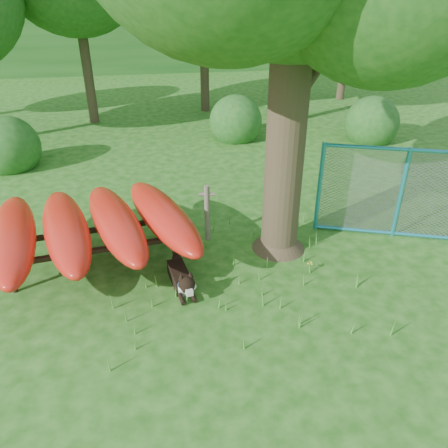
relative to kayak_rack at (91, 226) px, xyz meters
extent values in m
plane|color=#185010|center=(2.15, -1.78, -0.88)|extent=(80.00, 80.00, 0.00)
cylinder|color=#362B1D|center=(3.59, 0.02, 1.93)|extent=(0.92, 0.92, 5.61)
cone|color=#362B1D|center=(3.59, 0.02, -0.60)|extent=(1.37, 1.37, 0.56)
cylinder|color=#362B1D|center=(4.23, 0.25, 2.72)|extent=(1.36, 1.16, 1.20)
cylinder|color=#362B1D|center=(2.99, 0.05, 3.16)|extent=(1.33, 0.42, 1.15)
cylinder|color=brown|center=(2.22, 0.62, -0.26)|extent=(0.13, 0.13, 1.23)
cylinder|color=brown|center=(2.22, 0.62, 0.16)|extent=(0.34, 0.11, 0.07)
cylinder|color=black|center=(-1.37, -0.57, -0.60)|extent=(0.10, 0.10, 0.55)
cylinder|color=black|center=(1.47, -0.20, -0.60)|extent=(0.10, 0.10, 0.55)
cylinder|color=black|center=(-1.47, 0.20, -0.60)|extent=(0.10, 0.10, 0.55)
cylinder|color=black|center=(1.37, 0.57, -0.60)|extent=(0.10, 0.10, 0.55)
cube|color=black|center=(0.05, -0.38, -0.30)|extent=(3.29, 0.52, 0.09)
cube|color=black|center=(-0.05, 0.38, -0.30)|extent=(3.29, 0.52, 0.09)
ellipsoid|color=red|center=(-1.31, -0.17, 0.00)|extent=(1.41, 3.39, 0.53)
ellipsoid|color=red|center=(-0.44, -0.06, 0.00)|extent=(1.52, 3.39, 0.53)
ellipsoid|color=red|center=(0.44, 0.06, 0.00)|extent=(1.62, 3.39, 0.53)
ellipsoid|color=red|center=(1.31, 0.17, 0.00)|extent=(1.73, 3.38, 0.53)
cube|color=black|center=(1.50, -0.81, -0.74)|extent=(0.41, 0.82, 0.27)
cube|color=silver|center=(1.55, -1.14, -0.75)|extent=(0.27, 0.19, 0.25)
sphere|color=black|center=(1.58, -1.34, -0.54)|extent=(0.29, 0.29, 0.29)
cube|color=silver|center=(1.60, -1.47, -0.59)|extent=(0.13, 0.17, 0.10)
sphere|color=silver|center=(1.50, -1.38, -0.59)|extent=(0.13, 0.13, 0.13)
sphere|color=silver|center=(1.68, -1.35, -0.59)|extent=(0.13, 0.13, 0.13)
cone|color=black|center=(1.50, -1.31, -0.38)|extent=(0.11, 0.13, 0.14)
cone|color=black|center=(1.65, -1.29, -0.38)|extent=(0.14, 0.15, 0.14)
cylinder|color=black|center=(1.48, -1.32, -0.82)|extent=(0.13, 0.34, 0.08)
cylinder|color=black|center=(1.68, -1.29, -0.82)|extent=(0.13, 0.34, 0.08)
sphere|color=black|center=(1.49, -0.38, -0.63)|extent=(0.18, 0.18, 0.18)
torus|color=blue|center=(1.57, -1.25, -0.61)|extent=(0.29, 0.12, 0.28)
cylinder|color=teal|center=(4.61, 0.66, 0.11)|extent=(0.11, 0.11, 1.96)
cylinder|color=teal|center=(6.14, 0.08, 0.11)|extent=(0.11, 0.11, 1.96)
cylinder|color=teal|center=(6.14, 0.08, 1.04)|extent=(3.09, 1.23, 0.08)
cylinder|color=teal|center=(6.14, 0.08, -0.82)|extent=(3.09, 1.23, 0.08)
plane|color=gray|center=(6.14, 0.08, 0.11)|extent=(3.06, 1.16, 3.27)
cylinder|color=#469430|center=(3.93, -0.89, -0.79)|extent=(0.02, 0.02, 0.18)
sphere|color=#FAF827|center=(3.93, -0.89, -0.70)|extent=(0.03, 0.03, 0.03)
sphere|color=#FAF827|center=(3.96, -0.87, -0.69)|extent=(0.03, 0.03, 0.03)
sphere|color=#FAF827|center=(3.90, -0.88, -0.71)|extent=(0.03, 0.03, 0.03)
sphere|color=#FAF827|center=(3.95, -0.92, -0.70)|extent=(0.03, 0.03, 0.03)
sphere|color=#FAF827|center=(3.92, -0.92, -0.69)|extent=(0.03, 0.03, 0.03)
cylinder|color=#362B1D|center=(-0.85, 10.22, 1.75)|extent=(0.36, 0.36, 5.25)
cylinder|color=#362B1D|center=(3.65, 11.22, 1.05)|extent=(0.36, 0.36, 3.85)
sphere|color=#1B531A|center=(3.65, 11.22, 3.25)|extent=(4.00, 4.00, 4.00)
cylinder|color=#362B1D|center=(7.15, 9.22, 1.50)|extent=(0.36, 0.36, 4.76)
cylinder|color=#362B1D|center=(10.15, 12.22, 1.57)|extent=(0.36, 0.36, 4.90)
sphere|color=#1B531A|center=(-2.85, 5.72, -0.88)|extent=(1.80, 1.80, 1.80)
sphere|color=#1B531A|center=(8.65, 6.22, -0.88)|extent=(1.80, 1.80, 1.80)
sphere|color=#1B531A|center=(4.15, 7.22, -0.88)|extent=(1.80, 1.80, 1.80)
cube|color=#1B531A|center=(2.15, 26.22, 2.12)|extent=(80.00, 12.00, 6.00)
camera|label=1|loc=(1.16, -7.25, 3.87)|focal=35.00mm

